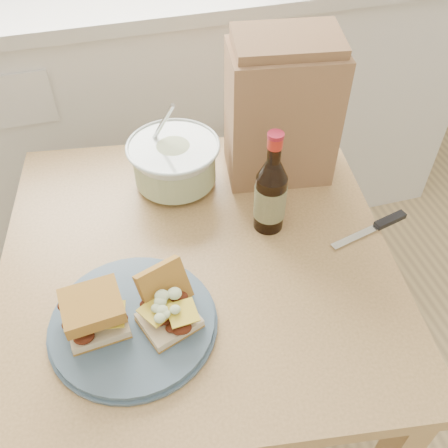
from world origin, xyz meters
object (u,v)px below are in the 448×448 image
object	(u,v)px
plate	(133,323)
paper_bag	(281,115)
dining_table	(199,283)
beer_bottle	(271,194)
coleslaw_bowl	(175,164)

from	to	relation	value
plate	paper_bag	xyz separation A→B (m)	(0.42, 0.37, 0.15)
dining_table	beer_bottle	xyz separation A→B (m)	(0.18, 0.04, 0.20)
coleslaw_bowl	paper_bag	size ratio (longest dim) A/B	0.69
plate	paper_bag	size ratio (longest dim) A/B	0.95
plate	beer_bottle	bearing A→B (deg)	28.82
dining_table	coleslaw_bowl	xyz separation A→B (m)	(0.01, 0.24, 0.16)
coleslaw_bowl	paper_bag	world-z (taller)	paper_bag
beer_bottle	paper_bag	size ratio (longest dim) A/B	0.77
plate	coleslaw_bowl	distance (m)	0.42
dining_table	beer_bottle	size ratio (longest dim) A/B	3.78
coleslaw_bowl	paper_bag	distance (m)	0.28
dining_table	paper_bag	bearing A→B (deg)	49.13
beer_bottle	paper_bag	xyz separation A→B (m)	(0.09, 0.18, 0.07)
plate	dining_table	bearing A→B (deg)	41.91
dining_table	paper_bag	world-z (taller)	paper_bag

